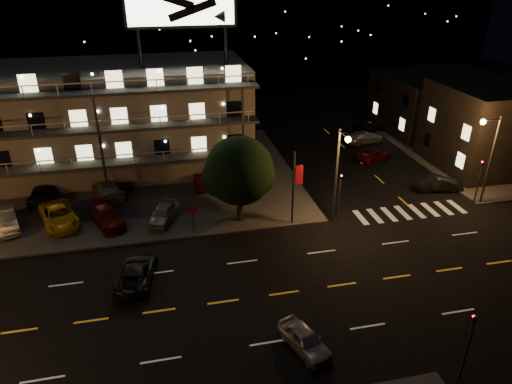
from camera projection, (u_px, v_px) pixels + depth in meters
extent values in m
plane|color=black|center=(254.00, 297.00, 29.23)|extent=(140.00, 140.00, 0.00)
cube|color=#3B3B38|center=(69.00, 185.00, 44.01)|extent=(44.00, 24.00, 0.15)
cube|color=#3B3B38|center=(472.00, 150.00, 52.44)|extent=(16.00, 24.00, 0.15)
cube|color=gray|center=(107.00, 121.00, 46.08)|extent=(28.00, 12.00, 10.00)
cube|color=gray|center=(100.00, 68.00, 43.74)|extent=(28.00, 12.00, 0.50)
cube|color=#3B3B38|center=(105.00, 164.00, 40.87)|extent=(28.00, 1.80, 0.25)
cube|color=#3B3B38|center=(100.00, 130.00, 39.44)|extent=(28.00, 1.80, 0.25)
cube|color=#3B3B38|center=(94.00, 93.00, 38.02)|extent=(28.00, 1.80, 0.25)
cylinder|color=black|center=(140.00, 49.00, 41.87)|extent=(0.36, 0.36, 3.50)
cylinder|color=black|center=(226.00, 46.00, 43.40)|extent=(0.36, 0.36, 3.50)
cube|color=black|center=(181.00, 4.00, 40.97)|extent=(10.20, 0.50, 4.20)
cube|color=white|center=(181.00, 4.00, 40.70)|extent=(9.60, 0.06, 3.60)
cube|color=black|center=(505.00, 126.00, 47.09)|extent=(14.00, 10.00, 8.50)
cube|color=black|center=(438.00, 102.00, 57.92)|extent=(14.00, 12.00, 7.00)
cube|color=black|center=(175.00, 8.00, 85.11)|extent=(120.00, 20.00, 24.00)
cylinder|color=#2D2D30|center=(336.00, 177.00, 36.34)|extent=(0.20, 0.20, 8.00)
cylinder|color=#2D2D30|center=(344.00, 135.00, 33.95)|extent=(0.12, 1.80, 0.12)
sphere|color=orange|center=(348.00, 139.00, 33.29)|extent=(0.44, 0.44, 0.44)
cylinder|color=#2D2D30|center=(490.00, 162.00, 39.03)|extent=(0.20, 0.20, 8.00)
cylinder|color=#2D2D30|center=(492.00, 120.00, 37.18)|extent=(1.80, 0.12, 0.12)
sphere|color=orange|center=(483.00, 122.00, 37.07)|extent=(0.44, 0.44, 0.44)
cylinder|color=#2D2D30|center=(339.00, 199.00, 37.59)|extent=(0.14, 0.14, 3.60)
imported|color=black|center=(341.00, 174.00, 36.57)|extent=(0.20, 0.16, 1.00)
sphere|color=#FF0C0C|center=(342.00, 176.00, 36.51)|extent=(0.14, 0.14, 0.14)
cylinder|color=#2D2D30|center=(466.00, 352.00, 22.72)|extent=(0.14, 0.14, 3.60)
imported|color=black|center=(476.00, 317.00, 21.70)|extent=(0.20, 0.16, 1.00)
sphere|color=#FF0C0C|center=(474.00, 317.00, 21.85)|extent=(0.14, 0.14, 0.14)
cylinder|color=#2D2D30|center=(478.00, 185.00, 40.08)|extent=(0.14, 0.14, 3.60)
imported|color=black|center=(484.00, 161.00, 39.06)|extent=(0.16, 0.20, 1.00)
sphere|color=#FF0C0C|center=(482.00, 162.00, 39.08)|extent=(0.14, 0.14, 0.14)
cylinder|color=#2D2D30|center=(293.00, 189.00, 36.11)|extent=(0.16, 0.16, 6.40)
cube|color=red|center=(299.00, 175.00, 35.67)|extent=(0.60, 0.04, 1.60)
cylinder|color=#2D2D30|center=(194.00, 222.00, 35.69)|extent=(0.08, 0.08, 2.20)
cylinder|color=red|center=(193.00, 210.00, 35.18)|extent=(0.91, 0.04, 0.91)
cylinder|color=black|center=(240.00, 206.00, 37.29)|extent=(0.53, 0.53, 2.55)
sphere|color=black|center=(239.00, 171.00, 35.87)|extent=(5.52, 5.52, 5.52)
sphere|color=black|center=(223.00, 177.00, 36.28)|extent=(3.40, 3.40, 3.40)
sphere|color=black|center=(255.00, 177.00, 35.91)|extent=(3.19, 3.19, 3.19)
imported|color=gray|center=(5.00, 220.00, 36.30)|extent=(3.06, 4.80, 1.49)
imported|color=gold|center=(59.00, 216.00, 36.99)|extent=(4.16, 5.87, 1.49)
imported|color=#560D0C|center=(107.00, 216.00, 37.01)|extent=(3.47, 5.09, 1.37)
imported|color=gray|center=(163.00, 213.00, 37.44)|extent=(3.08, 4.43, 1.40)
imported|color=black|center=(44.00, 192.00, 41.06)|extent=(2.22, 4.71, 1.30)
imported|color=gray|center=(108.00, 190.00, 41.21)|extent=(3.61, 5.50, 1.48)
imported|color=black|center=(121.00, 190.00, 41.39)|extent=(2.16, 3.94, 1.27)
imported|color=#560D0C|center=(201.00, 180.00, 43.35)|extent=(1.42, 3.88, 1.27)
imported|color=black|center=(439.00, 183.00, 42.89)|extent=(4.47, 2.18, 1.41)
imported|color=#560D0C|center=(373.00, 154.00, 49.80)|extent=(4.84, 3.55, 1.22)
imported|color=gray|center=(364.00, 137.00, 54.47)|extent=(5.01, 2.62, 1.39)
imported|color=black|center=(368.00, 126.00, 58.48)|extent=(4.02, 2.01, 1.32)
imported|color=gray|center=(305.00, 340.00, 25.10)|extent=(2.61, 3.94, 1.25)
imported|color=black|center=(136.00, 273.00, 30.45)|extent=(3.13, 5.26, 1.37)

